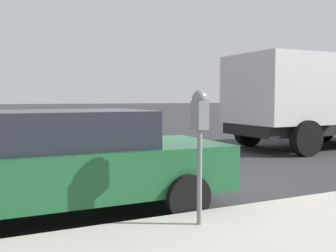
% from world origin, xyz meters
% --- Properties ---
extents(ground_plane, '(220.00, 220.00, 0.00)m').
position_xyz_m(ground_plane, '(0.00, 0.00, 0.00)').
color(ground_plane, '#333335').
extents(parking_meter, '(0.21, 0.19, 1.62)m').
position_xyz_m(parking_meter, '(-2.69, 0.09, 1.39)').
color(parking_meter, gray).
rests_on(parking_meter, sidewalk).
extents(car_green, '(2.09, 4.59, 1.50)m').
position_xyz_m(car_green, '(-1.13, 1.39, 0.79)').
color(car_green, '#1E5B33').
rests_on(car_green, ground_plane).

